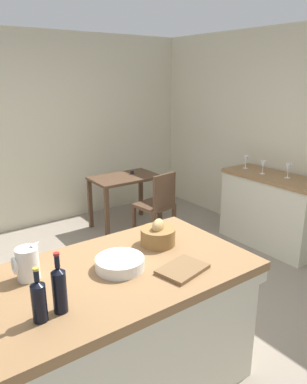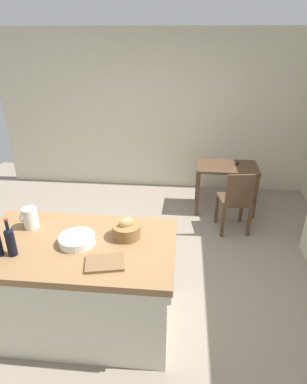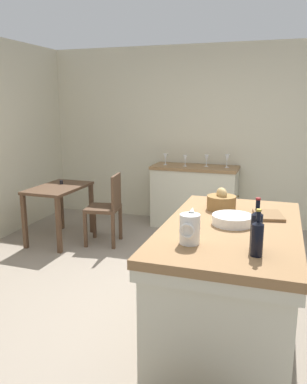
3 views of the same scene
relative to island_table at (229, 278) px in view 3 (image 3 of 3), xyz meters
name	(u,v)px [view 3 (image 3 of 3)]	position (x,y,z in m)	size (l,w,h in m)	color
ground_plane	(162,298)	(0.41, 0.65, -0.49)	(6.76, 6.76, 0.00)	gray
wall_right	(214,136)	(3.01, 0.65, 0.81)	(0.12, 5.20, 2.60)	beige
island_table	(229,278)	(0.00, 0.00, 0.00)	(1.69, 0.97, 0.90)	olive
side_cabinet	(194,196)	(2.67, 0.85, -0.04)	(0.52, 1.25, 0.90)	olive
writing_desk	(59,195)	(1.54, 2.40, 0.12)	(0.91, 0.58, 0.77)	#513826
wooden_chair	(107,206)	(1.60, 1.75, 0.01)	(0.45, 0.45, 0.91)	#513826
pitcher	(190,229)	(-0.47, 0.21, 0.52)	(0.17, 0.13, 0.23)	white
wash_bowl	(232,220)	(0.02, 0.00, 0.45)	(0.30, 0.30, 0.07)	white
bread_basket	(221,202)	(0.42, 0.14, 0.48)	(0.24, 0.24, 0.19)	olive
cutting_board	(268,215)	(0.31, -0.25, 0.43)	(0.29, 0.21, 0.02)	brown
wine_bottle_dark	(256,229)	(-0.44, -0.20, 0.55)	(0.07, 0.07, 0.32)	black
wine_bottle_amber	(257,237)	(-0.55, -0.21, 0.53)	(0.07, 0.07, 0.28)	black
wine_glass_far_left	(227,158)	(2.69, 0.40, 0.54)	(0.07, 0.07, 0.19)	white
wine_glass_left	(206,158)	(2.70, 0.69, 0.52)	(0.07, 0.07, 0.17)	white
wine_glass_middle	(185,159)	(2.62, 0.98, 0.52)	(0.07, 0.07, 0.16)	white
wine_glass_right	(165,157)	(2.67, 1.29, 0.52)	(0.07, 0.07, 0.16)	white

